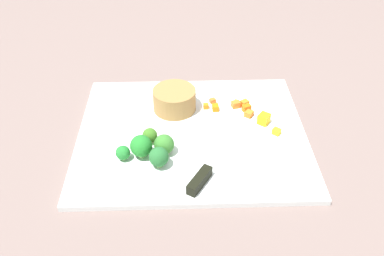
{
  "coord_description": "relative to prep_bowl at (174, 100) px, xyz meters",
  "views": [
    {
      "loc": [
        -0.02,
        -0.67,
        0.56
      ],
      "look_at": [
        0.0,
        0.0,
        0.02
      ],
      "focal_mm": 38.51,
      "sensor_mm": 36.0,
      "label": 1
    }
  ],
  "objects": [
    {
      "name": "ground_plane",
      "position": [
        0.04,
        -0.08,
        -0.04
      ],
      "size": [
        4.0,
        4.0,
        0.0
      ],
      "primitive_type": "plane",
      "color": "#715F5A"
    },
    {
      "name": "cutting_board",
      "position": [
        0.04,
        -0.08,
        -0.03
      ],
      "size": [
        0.48,
        0.4,
        0.01
      ],
      "primitive_type": "cube",
      "color": "white",
      "rests_on": "ground_plane"
    },
    {
      "name": "prep_bowl",
      "position": [
        0.0,
        0.0,
        0.0
      ],
      "size": [
        0.1,
        0.1,
        0.05
      ],
      "primitive_type": "cylinder",
      "color": "olive",
      "rests_on": "cutting_board"
    },
    {
      "name": "chef_knife",
      "position": [
        0.07,
        -0.19,
        -0.02
      ],
      "size": [
        0.17,
        0.25,
        0.02
      ],
      "rotation": [
        0.0,
        0.0,
        1.02
      ],
      "color": "silver",
      "rests_on": "cutting_board"
    },
    {
      "name": "carrot_dice_0",
      "position": [
        0.14,
        0.0,
        -0.02
      ],
      "size": [
        0.02,
        0.02,
        0.01
      ],
      "primitive_type": "cube",
      "rotation": [
        0.0,
        0.0,
        0.28
      ],
      "color": "orange",
      "rests_on": "cutting_board"
    },
    {
      "name": "carrot_dice_1",
      "position": [
        0.07,
        -0.0,
        -0.02
      ],
      "size": [
        0.01,
        0.01,
        0.01
      ],
      "primitive_type": "cube",
      "rotation": [
        0.0,
        0.0,
        0.04
      ],
      "color": "orange",
      "rests_on": "cutting_board"
    },
    {
      "name": "carrot_dice_2",
      "position": [
        0.16,
        0.01,
        -0.02
      ],
      "size": [
        0.02,
        0.02,
        0.01
      ],
      "primitive_type": "cube",
      "rotation": [
        0.0,
        0.0,
        2.17
      ],
      "color": "orange",
      "rests_on": "cutting_board"
    },
    {
      "name": "carrot_dice_3",
      "position": [
        0.09,
        -0.01,
        -0.02
      ],
      "size": [
        0.01,
        0.02,
        0.01
      ],
      "primitive_type": "cube",
      "rotation": [
        0.0,
        0.0,
        0.07
      ],
      "color": "orange",
      "rests_on": "cutting_board"
    },
    {
      "name": "carrot_dice_4",
      "position": [
        0.14,
        0.01,
        -0.02
      ],
      "size": [
        0.01,
        0.02,
        0.01
      ],
      "primitive_type": "cube",
      "rotation": [
        0.0,
        0.0,
        2.71
      ],
      "color": "orange",
      "rests_on": "cutting_board"
    },
    {
      "name": "carrot_dice_5",
      "position": [
        0.09,
        0.02,
        -0.02
      ],
      "size": [
        0.02,
        0.02,
        0.01
      ],
      "primitive_type": "cube",
      "rotation": [
        0.0,
        0.0,
        1.99
      ],
      "color": "orange",
      "rests_on": "cutting_board"
    },
    {
      "name": "carrot_dice_6",
      "position": [
        0.16,
        -0.04,
        -0.02
      ],
      "size": [
        0.02,
        0.02,
        0.02
      ],
      "primitive_type": "cube",
      "rotation": [
        0.0,
        0.0,
        0.93
      ],
      "color": "orange",
      "rests_on": "cutting_board"
    },
    {
      "name": "carrot_dice_7",
      "position": [
        0.16,
        -0.01,
        -0.02
      ],
      "size": [
        0.02,
        0.02,
        0.02
      ],
      "primitive_type": "cube",
      "rotation": [
        0.0,
        0.0,
        0.44
      ],
      "color": "orange",
      "rests_on": "cutting_board"
    },
    {
      "name": "pepper_dice_0",
      "position": [
        0.21,
        -0.1,
        -0.02
      ],
      "size": [
        0.02,
        0.02,
        0.01
      ],
      "primitive_type": "cube",
      "rotation": [
        0.0,
        0.0,
        0.9
      ],
      "color": "yellow",
      "rests_on": "cutting_board"
    },
    {
      "name": "pepper_dice_1",
      "position": [
        0.19,
        -0.06,
        -0.01
      ],
      "size": [
        0.03,
        0.03,
        0.02
      ],
      "primitive_type": "cube",
      "rotation": [
        0.0,
        0.0,
        2.5
      ],
      "color": "yellow",
      "rests_on": "cutting_board"
    },
    {
      "name": "broccoli_floret_0",
      "position": [
        -0.1,
        -0.16,
        -0.01
      ],
      "size": [
        0.03,
        0.03,
        0.03
      ],
      "color": "#8FAF59",
      "rests_on": "cutting_board"
    },
    {
      "name": "broccoli_floret_1",
      "position": [
        -0.03,
        -0.19,
        -0.0
      ],
      "size": [
        0.04,
        0.04,
        0.04
      ],
      "color": "#8CC36B",
      "rests_on": "cutting_board"
    },
    {
      "name": "broccoli_floret_2",
      "position": [
        -0.02,
        -0.15,
        -0.0
      ],
      "size": [
        0.04,
        0.04,
        0.04
      ],
      "color": "#8CBF55",
      "rests_on": "cutting_board"
    },
    {
      "name": "broccoli_floret_3",
      "position": [
        -0.05,
        -0.11,
        -0.01
      ],
      "size": [
        0.03,
        0.03,
        0.03
      ],
      "color": "#94C26C",
      "rests_on": "cutting_board"
    },
    {
      "name": "broccoli_floret_4",
      "position": [
        -0.06,
        -0.16,
        0.0
      ],
      "size": [
        0.04,
        0.04,
        0.05
      ],
      "color": "#88BC6A",
      "rests_on": "cutting_board"
    }
  ]
}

